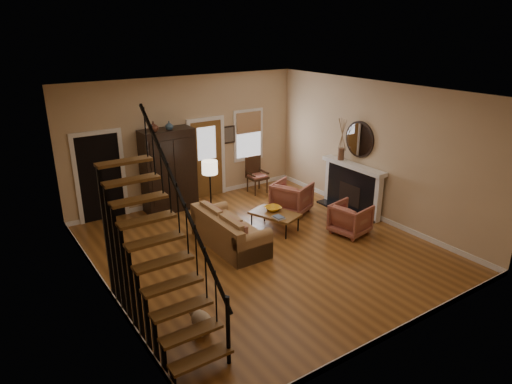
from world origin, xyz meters
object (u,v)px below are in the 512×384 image
coffee_table (275,221)px  side_chair (257,175)px  armchair_right (292,197)px  floor_lamp (211,194)px  sofa (230,230)px  armchair_left (351,219)px  armoire (169,170)px

coffee_table → side_chair: (1.06, 2.31, 0.30)m
armchair_right → floor_lamp: size_ratio=0.55×
sofa → armchair_left: sofa is taller
coffee_table → armchair_left: size_ratio=1.41×
coffee_table → floor_lamp: 1.63m
coffee_table → armchair_right: bearing=32.5°
armchair_left → sofa: bearing=58.2°
floor_lamp → side_chair: floor_lamp is taller
armoire → coffee_table: bearing=-59.4°
armchair_right → armoire: bearing=28.0°
armchair_right → armchair_left: bearing=166.6°
armchair_left → side_chair: bearing=-6.7°
armchair_right → side_chair: (0.09, 1.69, 0.11)m
sofa → side_chair: (2.34, 2.43, 0.14)m
armchair_left → floor_lamp: size_ratio=0.49×
floor_lamp → armoire: bearing=105.4°
coffee_table → side_chair: side_chair is taller
armchair_right → coffee_table: bearing=97.9°
floor_lamp → sofa: bearing=-99.2°
sofa → floor_lamp: (0.19, 1.18, 0.42)m
armchair_left → armchair_right: (-0.34, 1.73, 0.04)m
armoire → floor_lamp: armoire is taller
armoire → armchair_left: armoire is taller
armoire → armchair_right: 3.17m
armchair_right → side_chair: bearing=-27.6°
armoire → side_chair: 2.61m
sofa → armchair_right: size_ratio=2.26×
sofa → floor_lamp: size_ratio=1.25×
armoire → sofa: size_ratio=1.06×
armchair_left → side_chair: side_chair is taller
armchair_left → armchair_right: bearing=0.2°
floor_lamp → side_chair: size_ratio=1.55×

